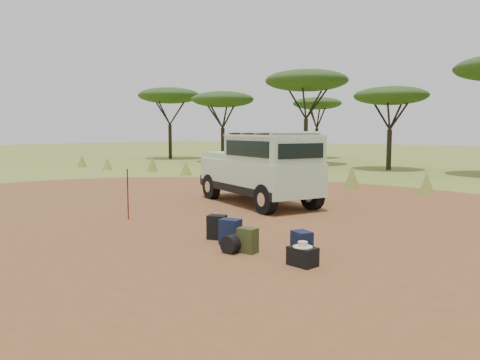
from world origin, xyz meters
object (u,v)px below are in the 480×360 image
Objects in this scene: backpack_black at (217,227)px; hard_case at (303,257)px; walking_staff at (128,195)px; duffel_navy at (302,242)px; safari_vehicle at (261,169)px; backpack_navy at (230,232)px; backpack_olive at (248,240)px.

backpack_black reaches higher than hard_case.
walking_staff reaches higher than duffel_navy.
safari_vehicle is 5.26m from backpack_navy.
backpack_navy is 0.71m from backpack_olive.
safari_vehicle is at bearing 108.26° from backpack_navy.
backpack_black is (3.09, -0.16, -0.41)m from walking_staff.
backpack_olive is (1.17, -0.49, -0.02)m from backpack_black.
backpack_olive is at bearing -176.21° from hard_case.
backpack_olive is (3.15, -4.84, -0.85)m from safari_vehicle.
safari_vehicle is 3.58× the size of walking_staff.
hard_case is at bearing -32.41° from duffel_navy.
backpack_navy is at bearing -41.44° from backpack_black.
backpack_black is at bearing 174.94° from hard_case.
walking_staff is 2.66× the size of backpack_navy.
backpack_navy reaches higher than hard_case.
backpack_navy is 1.93m from hard_case.
walking_staff is 5.09m from duffel_navy.
backpack_black is at bearing -55.03° from walking_staff.
walking_staff is at bearing 169.58° from backpack_olive.
safari_vehicle reaches higher than duffel_navy.
walking_staff reaches higher than hard_case.
walking_staff reaches higher than backpack_olive.
duffel_navy is (5.07, -0.06, -0.46)m from walking_staff.
backpack_olive is (4.26, -0.65, -0.43)m from walking_staff.
backpack_olive reaches higher than duffel_navy.
safari_vehicle is 6.68m from hard_case.
safari_vehicle is 10.41× the size of backpack_olive.
hard_case is (0.43, -0.70, -0.05)m from duffel_navy.
safari_vehicle reaches higher than walking_staff.
backpack_olive is at bearing -60.68° from walking_staff.
duffel_navy is (3.96, -4.25, -0.88)m from safari_vehicle.
walking_staff is 2.91× the size of backpack_olive.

